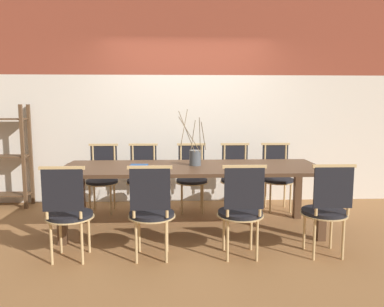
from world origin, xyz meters
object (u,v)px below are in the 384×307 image
at_px(chair_near_center, 241,208).
at_px(book_stack, 139,165).
at_px(dining_table, 192,173).
at_px(shelving_rack, 4,156).
at_px(chair_far_center, 192,176).
at_px(vase_centerpiece, 195,157).

distance_m(chair_near_center, book_stack, 1.42).
xyz_separation_m(dining_table, shelving_rack, (-2.70, 1.16, 0.05)).
relative_size(chair_near_center, chair_far_center, 1.00).
xyz_separation_m(dining_table, chair_far_center, (0.03, 0.85, -0.19)).
bearing_deg(dining_table, chair_far_center, 87.82).
bearing_deg(book_stack, chair_far_center, 50.57).
bearing_deg(shelving_rack, chair_near_center, -32.62).
bearing_deg(shelving_rack, chair_far_center, -6.57).
height_order(chair_near_center, shelving_rack, shelving_rack).
bearing_deg(shelving_rack, book_stack, -28.32).
bearing_deg(chair_near_center, vase_centerpiece, 114.07).
height_order(chair_near_center, book_stack, chair_near_center).
distance_m(dining_table, book_stack, 0.63).
bearing_deg(vase_centerpiece, dining_table, -125.21).
xyz_separation_m(dining_table, book_stack, (-0.63, 0.05, 0.09)).
xyz_separation_m(chair_far_center, book_stack, (-0.66, -0.80, 0.28)).
bearing_deg(book_stack, shelving_rack, 151.68).
bearing_deg(chair_far_center, vase_centerpiece, 90.44).
relative_size(chair_near_center, vase_centerpiece, 1.42).
height_order(book_stack, shelving_rack, shelving_rack).
bearing_deg(chair_near_center, book_stack, 140.11).
height_order(chair_near_center, vase_centerpiece, vase_centerpiece).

